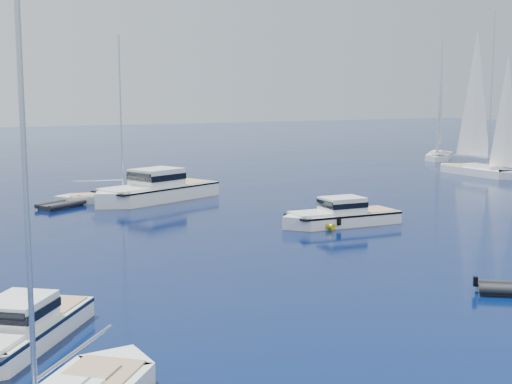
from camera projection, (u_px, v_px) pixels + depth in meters
motor_cruiser_left at (18, 346)px, 24.92m from camera, size 7.54×8.06×2.22m
motor_cruiser_centre at (340, 225)px, 48.57m from camera, size 9.78×3.93×2.50m
motor_cruiser_distant at (155, 200)px, 60.01m from camera, size 14.09×8.44×3.54m
sailboat_centre at (111, 201)px, 59.38m from camera, size 10.30×5.01×14.65m
sailboat_sails_r at (479, 175)px, 79.63m from camera, size 4.28×13.30×19.26m
sailboat_sails_far at (439, 159)px, 100.34m from camera, size 11.30×10.05×17.69m
tender_yellow at (315, 226)px, 47.97m from camera, size 3.42×4.41×0.95m
tender_grey_near at (508, 294)px, 31.51m from camera, size 3.35×3.22×0.95m
tender_grey_far at (61, 207)px, 56.14m from camera, size 4.74×4.00×0.95m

